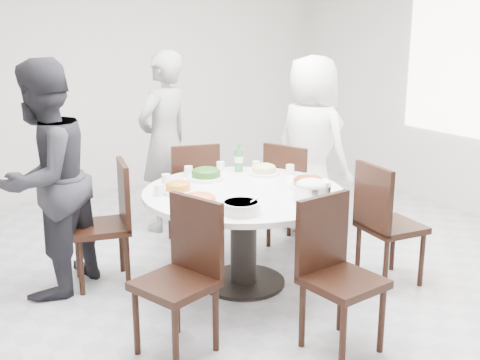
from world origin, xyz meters
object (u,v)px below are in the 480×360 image
chair_sw (175,281)px  diner_left (45,180)px  chair_n (192,193)px  chair_se (392,224)px  diner_middle (165,142)px  chair_nw (100,225)px  beverage_bottle (239,157)px  diner_right (311,146)px  dining_table (243,238)px  rice_bowl (312,192)px  chair_ne (296,195)px  chair_s (343,278)px  soup_bowl (241,207)px

chair_sw → diner_left: 1.40m
chair_n → chair_se: 1.79m
diner_middle → chair_nw: bearing=21.0°
chair_n → chair_sw: bearing=74.1°
chair_n → beverage_bottle: (0.20, -0.48, 0.40)m
diner_right → diner_middle: size_ratio=0.98×
dining_table → diner_left: size_ratio=0.87×
diner_middle → rice_bowl: diner_middle is taller
chair_n → chair_se: bearing=135.0°
chair_sw → rice_bowl: size_ratio=3.61×
chair_nw → beverage_bottle: (1.19, -0.08, 0.40)m
chair_se → beverage_bottle: (-0.71, 1.07, 0.40)m
chair_se → diner_right: 1.29m
chair_nw → diner_left: (-0.36, 0.07, 0.39)m
chair_nw → chair_sw: same height
chair_ne → chair_sw: size_ratio=1.00×
chair_s → chair_se: same height
chair_n → soup_bowl: size_ratio=3.74×
diner_left → chair_n: bearing=155.6°
chair_nw → chair_se: bearing=72.4°
chair_nw → diner_middle: 1.38m
chair_ne → diner_middle: 1.36m
diner_middle → rice_bowl: (0.23, -1.96, -0.05)m
chair_sw → diner_left: bearing=179.4°
dining_table → diner_middle: (0.06, 1.50, 0.48)m
diner_left → beverage_bottle: diner_left is taller
chair_s → diner_left: diner_left is taller
soup_bowl → beverage_bottle: beverage_bottle is taller
dining_table → chair_n: chair_n is taller
diner_right → chair_n: bearing=62.0°
diner_left → chair_ne: bearing=136.4°
chair_s → diner_left: 2.23m
diner_right → diner_left: (-2.44, -0.01, 0.03)m
chair_nw → soup_bowl: (0.62, -1.03, 0.31)m
chair_se → diner_right: size_ratio=0.57×
dining_table → rice_bowl: rice_bowl is taller
chair_s → beverage_bottle: bearing=75.1°
chair_nw → diner_middle: size_ratio=0.56×
chair_n → chair_nw: 1.06m
chair_ne → chair_n: same height
chair_sw → soup_bowl: (0.57, 0.18, 0.31)m
dining_table → chair_ne: bearing=28.7°
dining_table → diner_right: size_ratio=0.90×
beverage_bottle → diner_right: bearing=10.2°
diner_right → beverage_bottle: diner_right is taller
diner_middle → beverage_bottle: (0.22, -0.99, 0.02)m
chair_se → diner_left: bearing=68.5°
chair_ne → chair_se: (0.15, -1.01, 0.00)m
rice_bowl → dining_table: bearing=121.8°
chair_n → diner_left: diner_left is taller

